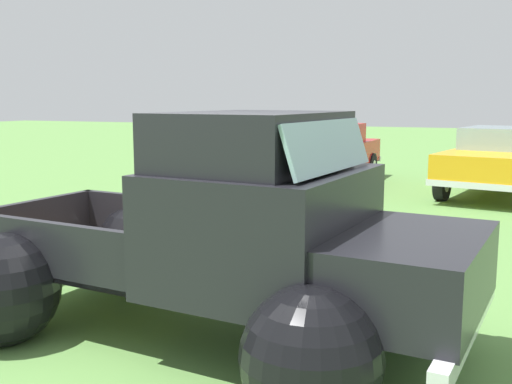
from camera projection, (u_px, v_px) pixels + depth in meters
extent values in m
plane|color=#609347|center=(199.00, 331.00, 5.30)|extent=(80.00, 80.00, 0.00)
cylinder|color=black|center=(390.00, 287.00, 5.32)|extent=(0.78, 0.29, 0.76)
cylinder|color=silver|center=(390.00, 287.00, 5.32)|extent=(0.36, 0.26, 0.34)
cylinder|color=black|center=(313.00, 362.00, 3.81)|extent=(0.78, 0.29, 0.76)
cylinder|color=silver|center=(313.00, 362.00, 3.81)|extent=(0.36, 0.26, 0.34)
cylinder|color=black|center=(139.00, 250.00, 6.63)|extent=(0.78, 0.29, 0.76)
cylinder|color=silver|center=(139.00, 250.00, 6.63)|extent=(0.36, 0.26, 0.34)
cylinder|color=black|center=(8.00, 295.00, 5.12)|extent=(0.78, 0.29, 0.76)
cylinder|color=silver|center=(8.00, 295.00, 5.12)|extent=(0.36, 0.26, 0.34)
sphere|color=black|center=(142.00, 244.00, 6.67)|extent=(1.05, 1.05, 0.96)
sphere|color=black|center=(3.00, 289.00, 5.07)|extent=(1.05, 1.05, 0.96)
cube|color=olive|center=(113.00, 258.00, 5.66)|extent=(2.19, 1.73, 0.04)
cube|color=black|center=(160.00, 221.00, 6.26)|extent=(2.05, 0.27, 0.50)
cube|color=black|center=(52.00, 252.00, 4.99)|extent=(2.05, 0.27, 0.50)
cube|color=black|center=(201.00, 247.00, 5.17)|extent=(0.23, 1.54, 0.50)
cube|color=black|center=(37.00, 224.00, 6.09)|extent=(0.23, 1.54, 0.50)
cube|color=black|center=(264.00, 228.00, 4.85)|extent=(1.60, 1.83, 0.95)
cube|color=black|center=(253.00, 141.00, 4.79)|extent=(1.29, 1.64, 0.45)
cube|color=#8CADB7|center=(329.00, 146.00, 4.49)|extent=(0.29, 1.47, 0.38)
cube|color=black|center=(392.00, 270.00, 4.38)|extent=(1.40, 1.73, 0.55)
sphere|color=black|center=(391.00, 282.00, 5.34)|extent=(1.00, 1.00, 0.92)
sphere|color=black|center=(311.00, 358.00, 3.78)|extent=(1.00, 1.00, 0.92)
cube|color=silver|center=(18.00, 251.00, 6.28)|extent=(0.31, 1.98, 0.14)
cube|color=silver|center=(467.00, 327.00, 4.18)|extent=(0.31, 1.98, 0.14)
sphere|color=red|center=(76.00, 221.00, 6.92)|extent=(0.12, 0.12, 0.11)
cylinder|color=black|center=(339.00, 179.00, 12.88)|extent=(0.22, 0.67, 0.66)
cylinder|color=silver|center=(339.00, 179.00, 12.88)|extent=(0.22, 0.30, 0.30)
cylinder|color=black|center=(265.00, 175.00, 13.59)|extent=(0.22, 0.67, 0.66)
cylinder|color=silver|center=(265.00, 175.00, 13.59)|extent=(0.22, 0.30, 0.30)
cylinder|color=black|center=(370.00, 166.00, 15.37)|extent=(0.22, 0.67, 0.66)
cylinder|color=silver|center=(370.00, 166.00, 15.37)|extent=(0.22, 0.30, 0.30)
cylinder|color=black|center=(306.00, 163.00, 16.08)|extent=(0.22, 0.67, 0.66)
cylinder|color=silver|center=(306.00, 163.00, 16.08)|extent=(0.22, 0.30, 0.30)
cube|color=red|center=(321.00, 155.00, 14.42)|extent=(1.97, 4.38, 0.55)
cube|color=red|center=(324.00, 133.00, 14.50)|extent=(1.66, 1.86, 0.45)
cube|color=silver|center=(346.00, 157.00, 16.37)|extent=(1.91, 0.15, 0.12)
cube|color=silver|center=(289.00, 175.00, 12.55)|extent=(1.91, 0.15, 0.12)
cylinder|color=black|center=(442.00, 184.00, 12.08)|extent=(0.32, 0.69, 0.66)
cylinder|color=silver|center=(442.00, 184.00, 12.08)|extent=(0.26, 0.33, 0.30)
cylinder|color=black|center=(476.00, 171.00, 14.27)|extent=(0.32, 0.69, 0.66)
cylinder|color=silver|center=(476.00, 171.00, 14.27)|extent=(0.26, 0.33, 0.30)
cube|color=#F2A819|center=(500.00, 162.00, 12.68)|extent=(2.49, 4.42, 0.55)
cube|color=#8CADB7|center=(504.00, 138.00, 12.74)|extent=(1.79, 2.00, 0.45)
cube|color=silver|center=(475.00, 186.00, 11.04)|extent=(1.77, 0.44, 0.12)
cylinder|color=navy|center=(328.00, 198.00, 9.94)|extent=(0.18, 0.18, 0.82)
cylinder|color=navy|center=(328.00, 196.00, 10.10)|extent=(0.18, 0.18, 0.82)
cylinder|color=gold|center=(329.00, 154.00, 9.91)|extent=(0.41, 0.41, 0.61)
cylinder|color=gold|center=(328.00, 154.00, 9.69)|extent=(0.11, 0.11, 0.58)
cylinder|color=#A87A56|center=(329.00, 151.00, 10.12)|extent=(0.11, 0.11, 0.58)
sphere|color=#A87A56|center=(329.00, 127.00, 9.84)|extent=(0.26, 0.26, 0.22)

